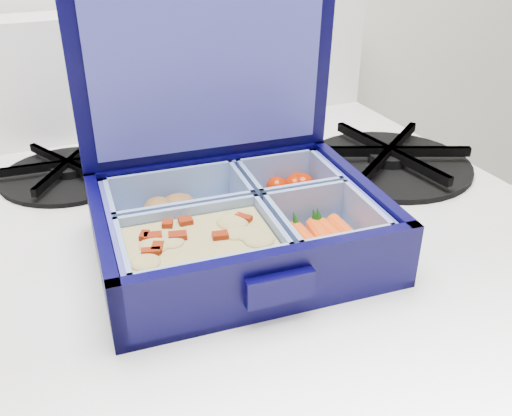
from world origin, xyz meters
name	(u,v)px	position (x,y,z in m)	size (l,w,h in m)	color
bento_box	(239,226)	(0.31, 1.59, 1.02)	(0.24, 0.19, 0.06)	black
burner_grate	(389,156)	(0.54, 1.70, 1.00)	(0.19, 0.19, 0.03)	black
burner_grate_rear	(69,170)	(0.19, 1.82, 1.00)	(0.15, 0.15, 0.02)	black
fork	(290,177)	(0.42, 1.71, 0.99)	(0.02, 0.16, 0.01)	#9E9CAB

